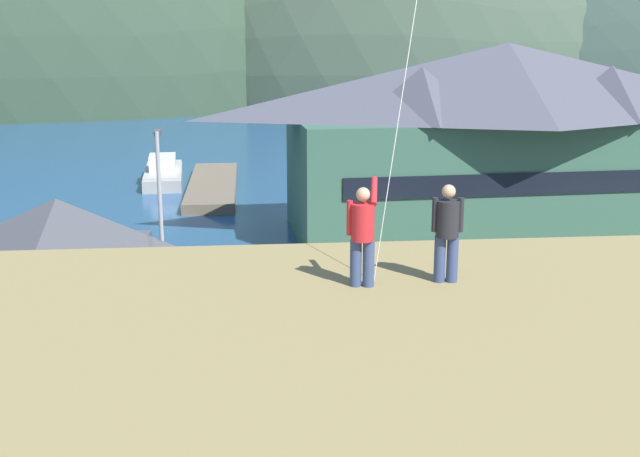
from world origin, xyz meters
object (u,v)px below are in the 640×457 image
Objects in this scene: parked_car_mid_row_near at (619,308)px; storage_shed_near_lot at (62,277)px; parked_car_back_row_right at (399,321)px; harbor_lodge at (505,134)px; person_companion at (447,230)px; moored_boat_wharfside at (163,174)px; parked_car_mid_row_far at (239,309)px; parked_car_back_row_left at (168,398)px; parked_car_front_row_red at (359,388)px; wharf_dock at (213,186)px; parking_light_pole at (160,209)px; person_kite_flyer at (362,233)px.

storage_shed_near_lot is at bearing -179.68° from parked_car_mid_row_near.
parked_car_back_row_right is (11.43, -0.48, -1.81)m from storage_shed_near_lot.
person_companion is at bearing -110.09° from harbor_lodge.
storage_shed_near_lot is 31.73m from moored_boat_wharfside.
parked_car_mid_row_far is 1.01× the size of parked_car_back_row_left.
parked_car_front_row_red is at bearing -63.69° from parked_car_mid_row_far.
parked_car_mid_row_far reaches higher than wharf_dock.
parking_light_pole is (-0.98, -24.16, 3.84)m from wharf_dock.
parked_car_front_row_red is (9.10, -37.24, 0.34)m from moored_boat_wharfside.
parked_car_back_row_right is at bearing -70.73° from moored_boat_wharfside.
moored_boat_wharfside is 1.96× the size of parked_car_mid_row_far.
harbor_lodge reaches higher than parked_car_mid_row_near.
parked_car_mid_row_far and parked_car_mid_row_near have the same top height.
storage_shed_near_lot reaches higher than moored_boat_wharfside.
moored_boat_wharfside is at bearing 109.27° from parked_car_back_row_right.
harbor_lodge is at bearing 88.19° from parked_car_mid_row_near.
person_companion is (-10.44, -28.54, 2.13)m from harbor_lodge.
person_companion is at bearing -127.11° from parked_car_mid_row_near.
storage_shed_near_lot reaches higher than parked_car_mid_row_near.
storage_shed_near_lot is 3.43× the size of person_companion.
person_companion reaches higher than parked_car_back_row_left.
storage_shed_near_lot is at bearing -142.43° from harbor_lodge.
parking_light_pole is at bearing 150.73° from parked_car_back_row_right.
person_kite_flyer is 1.50m from person_companion.
person_kite_flyer is 1.07× the size of person_companion.
wharf_dock is at bearing 141.44° from harbor_lodge.
parked_car_mid_row_far is 7.73m from parked_car_front_row_red.
wharf_dock is 29.93m from parked_car_back_row_right.
parking_light_pole is 18.95m from person_companion.
person_companion is (9.51, -44.70, 6.84)m from moored_boat_wharfside.
parked_car_mid_row_far is 1.00× the size of parked_car_back_row_right.
parked_car_back_row_left is 2.43× the size of person_companion.
parked_car_back_row_left is (-16.20, -21.20, -4.37)m from harbor_lodge.
harbor_lodge is 2.93× the size of moored_boat_wharfside.
harbor_lodge is 5.75× the size of parked_car_back_row_right.
wharf_dock is at bearing -40.93° from moored_boat_wharfside.
parking_light_pole is at bearing -92.31° from wharf_dock.
wharf_dock is 3.63× the size of parked_car_mid_row_near.
parked_car_back_row_left is at bearing -145.10° from parked_car_back_row_right.
person_kite_flyer is (5.31, -17.46, 3.39)m from parking_light_pole.
parked_car_mid_row_far is at bearing 174.92° from parked_car_mid_row_near.
moored_boat_wharfside reaches higher than parked_car_back_row_left.
wharf_dock is 4.88m from moored_boat_wharfside.
parked_car_back_row_right is (7.49, 5.22, 0.00)m from parked_car_back_row_left.
parked_car_front_row_red is 0.60× the size of parking_light_pole.
parked_car_mid_row_near is at bearing -5.08° from parked_car_mid_row_far.
parked_car_back_row_left is at bearing -84.27° from moored_boat_wharfside.
parked_car_mid_row_near is at bearing 28.81° from parked_car_front_row_red.
person_kite_flyer is (-1.09, -7.56, 6.51)m from parked_car_front_row_red.
parked_car_back_row_left is 1.00× the size of parked_car_mid_row_near.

